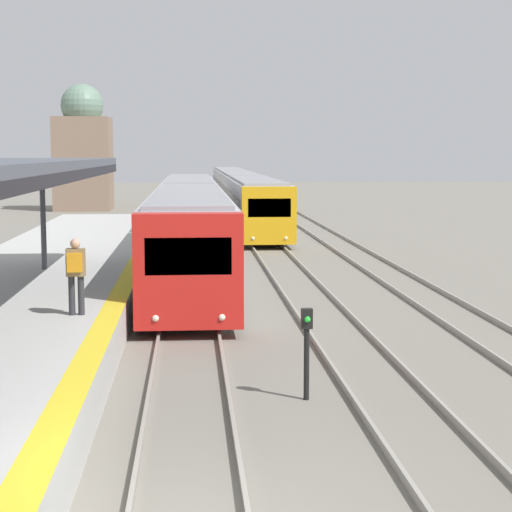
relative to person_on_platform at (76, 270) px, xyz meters
name	(u,v)px	position (x,y,z in m)	size (l,w,h in m)	color
person_on_platform	(76,270)	(0.00, 0.00, 0.00)	(0.40, 0.40, 1.66)	#2D2D33
train_near	(189,216)	(2.42, 18.05, -0.17)	(2.61, 33.44, 3.13)	red
train_far	(239,191)	(6.04, 44.00, -0.23)	(2.52, 48.14, 3.02)	gold
signal_post_near	(307,343)	(4.53, -3.62, -0.87)	(0.20, 0.21, 1.66)	black
distant_domed_building	(83,152)	(-5.76, 48.91, 2.62)	(4.25, 4.25, 9.68)	#89705B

